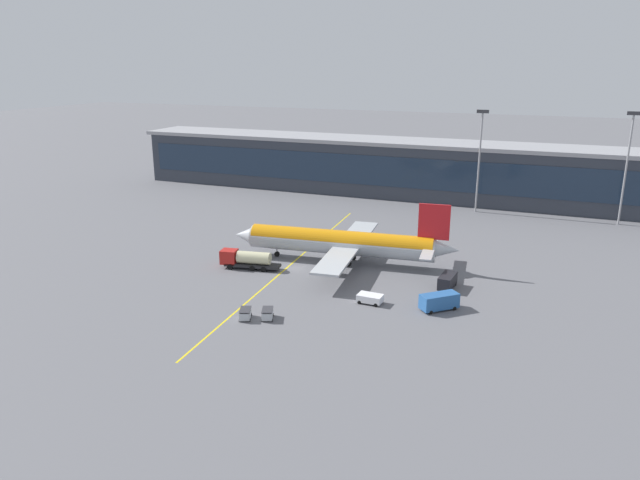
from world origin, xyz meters
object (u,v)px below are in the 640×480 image
Objects in this scene: main_airliner at (342,242)px; crew_van at (448,280)px; lavatory_truck at (439,301)px; baggage_cart_0 at (245,314)px; fuel_tanker at (246,259)px; pushback_tug at (371,298)px; baggage_cart_1 at (267,314)px.

crew_van is at bearing -15.44° from main_airliner.
lavatory_truck is 28.68m from baggage_cart_0.
fuel_tanker is at bearing 170.88° from lavatory_truck.
fuel_tanker is at bearing 118.37° from baggage_cart_0.
baggage_cart_1 is at bearing -137.33° from pushback_tug.
baggage_cart_1 is (-1.22, -27.78, -3.09)m from main_airliner.
crew_van reaches higher than pushback_tug.
main_airliner is 10.86× the size of pushback_tug.
baggage_cart_0 is at bearing -136.72° from crew_van.
fuel_tanker is 2.83× the size of pushback_tug.
fuel_tanker is 22.14m from baggage_cart_0.
crew_van is 34.01m from baggage_cart_0.
main_airliner is 29.46m from baggage_cart_0.
crew_van is 9.59m from lavatory_truck.
crew_van is at bearing 43.28° from baggage_cart_0.
lavatory_truck is at bearing 7.84° from pushback_tug.
pushback_tug is at bearing 42.67° from baggage_cart_1.
fuel_tanker is 36.14m from lavatory_truck.
main_airliner is 26.07m from lavatory_truck.
main_airliner is 13.98× the size of baggage_cart_1.
fuel_tanker is 3.65× the size of baggage_cart_1.
pushback_tug is at bearing -15.59° from fuel_tanker.
baggage_cart_0 is 3.20m from baggage_cart_1.
pushback_tug is (10.85, -16.66, -3.03)m from main_airliner.
baggage_cart_0 is (-15.03, -12.34, -0.07)m from pushback_tug.
crew_van is (35.26, 3.85, -0.43)m from fuel_tanker.
main_airliner is 27.98m from baggage_cart_1.
main_airliner is at bearing 123.07° from pushback_tug.
pushback_tug is 1.29× the size of baggage_cart_1.
pushback_tug is at bearing -56.93° from main_airliner.
crew_van is at bearing 92.52° from lavatory_truck.
crew_van is 14.67m from pushback_tug.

